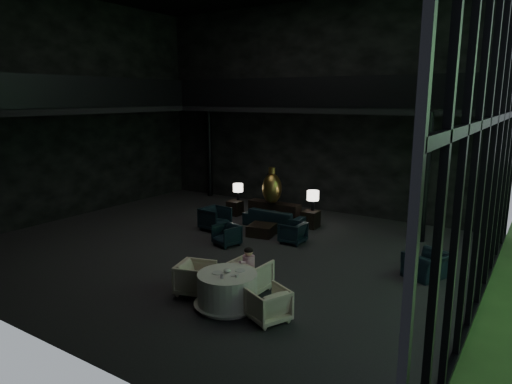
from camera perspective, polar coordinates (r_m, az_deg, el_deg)
The scene contains 34 objects.
floor at distance 13.74m, azimuth -4.38°, elevation -7.06°, with size 14.00×12.00×0.02m, color black.
wall_back at distance 18.13m, azimuth 7.22°, elevation 10.33°, with size 14.00×0.04×8.00m, color black.
wall_front at distance 9.06m, azimuth -28.80°, elevation 7.63°, with size 14.00×0.04×8.00m, color black.
wall_left at distance 18.16m, azimuth -22.66°, elevation 9.54°, with size 0.04×12.00×8.00m, color black.
curtain_wall at distance 10.34m, azimuth 27.80°, elevation 8.06°, with size 0.20×12.00×8.00m, color black, non-canonical shape.
mezzanine_left at distance 17.35m, azimuth -20.76°, elevation 9.61°, with size 2.00×12.00×0.25m, color black.
mezzanine_back at distance 16.80m, azimuth 8.81°, elevation 10.18°, with size 12.00×2.00×0.25m, color black.
railing_left at distance 16.55m, azimuth -18.82°, elevation 11.76°, with size 0.06×12.00×1.00m, color black.
railing_back at distance 15.89m, azimuth 7.34°, elevation 12.30°, with size 12.00×0.06×1.00m, color black.
column_nw at distance 20.72m, azimuth -5.86°, elevation 4.99°, with size 0.24×0.24×4.00m, color black.
column_ne at distance 14.83m, azimuth 20.39°, elevation 1.61°, with size 0.24×0.24×4.00m, color black.
console at distance 16.81m, azimuth 2.30°, elevation -2.37°, with size 2.02×0.46×0.64m, color black.
bronze_urn at distance 16.47m, azimuth 2.01°, elevation 0.49°, with size 0.71×0.71×1.32m.
side_table_left at distance 17.47m, azimuth -2.65°, elevation -2.00°, with size 0.49×0.49×0.54m, color black.
table_lamp_left at distance 17.48m, azimuth -2.26°, elevation 0.45°, with size 0.38×0.38×0.63m.
side_table_right at distance 15.89m, azimuth 6.83°, elevation -3.40°, with size 0.53×0.53×0.58m, color black.
table_lamp_right at distance 15.82m, azimuth 7.13°, elevation -0.55°, with size 0.41×0.41×0.69m.
sofa at distance 15.84m, azimuth 2.31°, elevation -2.84°, with size 2.21×0.65×0.86m, color black.
lounge_armchair_west at distance 15.52m, azimuth -5.15°, elevation -3.01°, with size 0.93×0.87×0.96m, color black.
lounge_armchair_east at distance 14.16m, azimuth 4.61°, elevation -5.04°, with size 0.66×0.62×0.68m, color black.
lounge_armchair_south at distance 13.93m, azimuth -3.70°, elevation -5.39°, with size 0.63×0.59×0.65m, color black.
window_armchair at distance 12.24m, azimuth 20.64°, elevation -8.20°, with size 0.93×0.61×0.82m, color black.
coffee_table at distance 14.92m, azimuth 0.72°, elevation -4.77°, with size 0.81×0.81×0.36m, color black.
dining_table at distance 10.03m, azimuth -3.59°, elevation -12.37°, with size 1.46×1.46×0.75m.
dining_chair_north at distance 10.70m, azimuth -0.70°, elevation -10.05°, with size 0.87×0.82×0.90m, color beige.
dining_chair_east at distance 9.42m, azimuth 1.54°, elevation -13.74°, with size 0.72×0.67×0.74m, color #EDE5C7.
dining_chair_west at distance 10.68m, azimuth -7.56°, elevation -10.37°, with size 0.82×0.77×0.84m, color #F3E6B4.
child at distance 10.60m, azimuth -0.93°, elevation -8.51°, with size 0.28×0.28×0.61m.
plate_a at distance 9.90m, azimuth -4.85°, elevation -10.03°, with size 0.23×0.23×0.01m, color white.
plate_b at distance 10.00m, azimuth -2.00°, elevation -9.76°, with size 0.22×0.22×0.02m, color white.
saucer at distance 9.74m, azimuth -2.82°, elevation -10.38°, with size 0.14×0.14×0.01m, color white.
coffee_cup at distance 9.66m, azimuth -2.42°, elevation -10.34°, with size 0.08×0.08×0.06m, color white.
cereal_bowl at distance 9.92m, azimuth -3.63°, elevation -9.77°, with size 0.16×0.16×0.08m, color white.
cream_pot at distance 9.63m, azimuth -4.30°, elevation -10.48°, with size 0.06×0.06×0.08m, color #99999E.
Camera 1 is at (7.97, -10.28, 4.43)m, focal length 32.00 mm.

